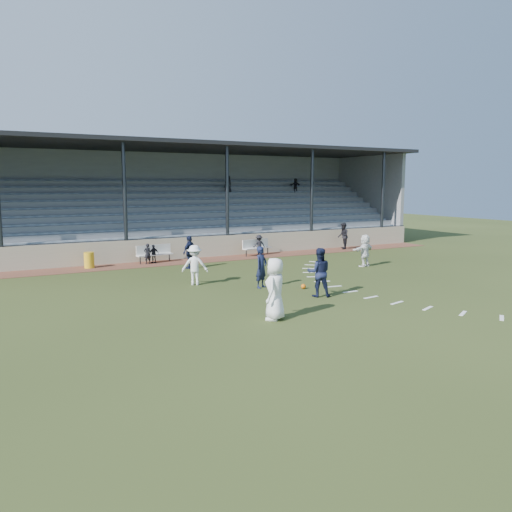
{
  "coord_description": "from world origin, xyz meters",
  "views": [
    {
      "loc": [
        -9.46,
        -15.1,
        4.14
      ],
      "look_at": [
        0.0,
        2.5,
        1.3
      ],
      "focal_mm": 35.0,
      "sensor_mm": 36.0,
      "label": 1
    }
  ],
  "objects_px": {
    "player_white_lead": "(275,289)",
    "official": "(343,236)",
    "bench_left": "(154,252)",
    "bench_right": "(256,246)",
    "player_navy_lead": "(261,267)",
    "football": "(303,286)",
    "trash_bin": "(89,260)"
  },
  "relations": [
    {
      "from": "player_white_lead",
      "to": "player_navy_lead",
      "type": "bearing_deg",
      "value": -158.63
    },
    {
      "from": "trash_bin",
      "to": "player_white_lead",
      "type": "relative_size",
      "value": 0.41
    },
    {
      "from": "football",
      "to": "player_white_lead",
      "type": "distance_m",
      "value": 4.89
    },
    {
      "from": "bench_left",
      "to": "official",
      "type": "bearing_deg",
      "value": -10.05
    },
    {
      "from": "player_navy_lead",
      "to": "official",
      "type": "distance_m",
      "value": 13.49
    },
    {
      "from": "trash_bin",
      "to": "bench_left",
      "type": "bearing_deg",
      "value": 3.73
    },
    {
      "from": "bench_right",
      "to": "player_white_lead",
      "type": "height_order",
      "value": "player_white_lead"
    },
    {
      "from": "bench_left",
      "to": "official",
      "type": "distance_m",
      "value": 12.52
    },
    {
      "from": "player_white_lead",
      "to": "player_navy_lead",
      "type": "relative_size",
      "value": 1.14
    },
    {
      "from": "trash_bin",
      "to": "player_white_lead",
      "type": "xyz_separation_m",
      "value": [
        3.33,
        -12.77,
        0.55
      ]
    },
    {
      "from": "official",
      "to": "bench_left",
      "type": "bearing_deg",
      "value": -57.73
    },
    {
      "from": "bench_left",
      "to": "bench_right",
      "type": "bearing_deg",
      "value": -9.54
    },
    {
      "from": "player_white_lead",
      "to": "football",
      "type": "bearing_deg",
      "value": -178.99
    },
    {
      "from": "football",
      "to": "official",
      "type": "bearing_deg",
      "value": 45.09
    },
    {
      "from": "bench_left",
      "to": "player_navy_lead",
      "type": "relative_size",
      "value": 1.2
    },
    {
      "from": "bench_right",
      "to": "bench_left",
      "type": "bearing_deg",
      "value": 166.15
    },
    {
      "from": "football",
      "to": "player_navy_lead",
      "type": "height_order",
      "value": "player_navy_lead"
    },
    {
      "from": "player_navy_lead",
      "to": "official",
      "type": "bearing_deg",
      "value": 10.34
    },
    {
      "from": "official",
      "to": "football",
      "type": "bearing_deg",
      "value": -11.42
    },
    {
      "from": "bench_left",
      "to": "trash_bin",
      "type": "distance_m",
      "value": 3.43
    },
    {
      "from": "trash_bin",
      "to": "football",
      "type": "xyz_separation_m",
      "value": [
        6.68,
        -9.33,
        -0.32
      ]
    },
    {
      "from": "trash_bin",
      "to": "football",
      "type": "height_order",
      "value": "trash_bin"
    },
    {
      "from": "bench_left",
      "to": "trash_bin",
      "type": "xyz_separation_m",
      "value": [
        -3.42,
        -0.22,
        -0.17
      ]
    },
    {
      "from": "bench_left",
      "to": "football",
      "type": "bearing_deg",
      "value": -79.97
    },
    {
      "from": "bench_right",
      "to": "player_navy_lead",
      "type": "xyz_separation_m",
      "value": [
        -4.32,
        -8.47,
        0.26
      ]
    },
    {
      "from": "trash_bin",
      "to": "player_navy_lead",
      "type": "height_order",
      "value": "player_navy_lead"
    },
    {
      "from": "player_white_lead",
      "to": "official",
      "type": "xyz_separation_m",
      "value": [
        12.61,
        12.73,
        -0.09
      ]
    },
    {
      "from": "trash_bin",
      "to": "bench_right",
      "type": "bearing_deg",
      "value": 0.87
    },
    {
      "from": "bench_right",
      "to": "trash_bin",
      "type": "relative_size",
      "value": 2.56
    },
    {
      "from": "official",
      "to": "player_navy_lead",
      "type": "bearing_deg",
      "value": -18.61
    },
    {
      "from": "player_white_lead",
      "to": "player_navy_lead",
      "type": "height_order",
      "value": "player_white_lead"
    },
    {
      "from": "bench_left",
      "to": "player_white_lead",
      "type": "distance_m",
      "value": 13.0
    }
  ]
}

